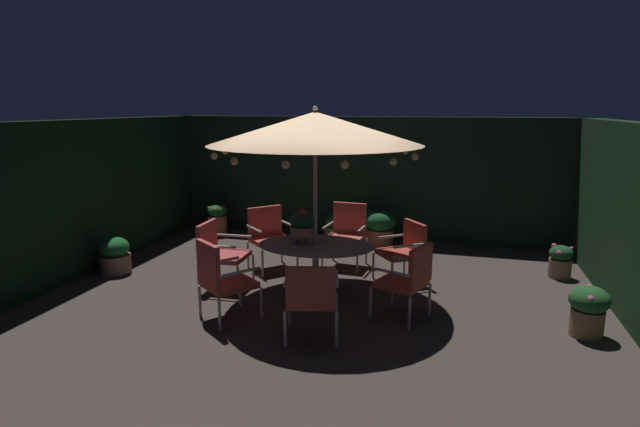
% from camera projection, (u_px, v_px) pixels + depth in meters
% --- Properties ---
extents(ground_plane, '(8.15, 7.35, 0.02)m').
position_uv_depth(ground_plane, '(318.00, 299.00, 6.95)').
color(ground_plane, '#413732').
extents(hedge_backdrop_rear, '(8.15, 0.30, 2.38)m').
position_uv_depth(hedge_backdrop_rear, '(365.00, 178.00, 10.03)').
color(hedge_backdrop_rear, black).
rests_on(hedge_backdrop_rear, ground_plane).
extents(hedge_backdrop_left, '(0.30, 7.35, 2.38)m').
position_uv_depth(hedge_backdrop_left, '(69.00, 199.00, 7.70)').
color(hedge_backdrop_left, black).
rests_on(hedge_backdrop_left, ground_plane).
extents(patio_dining_table, '(1.61, 1.20, 0.72)m').
position_uv_depth(patio_dining_table, '(316.00, 254.00, 7.00)').
color(patio_dining_table, '#B6B1AA').
rests_on(patio_dining_table, ground_plane).
extents(patio_umbrella, '(2.86, 2.86, 2.59)m').
position_uv_depth(patio_umbrella, '(315.00, 129.00, 6.64)').
color(patio_umbrella, '#B6B2AA').
rests_on(patio_umbrella, ground_plane).
extents(centerpiece_planter, '(0.38, 0.38, 0.48)m').
position_uv_depth(centerpiece_planter, '(303.00, 224.00, 6.99)').
color(centerpiece_planter, tan).
rests_on(centerpiece_planter, patio_dining_table).
extents(patio_chair_north, '(0.80, 0.81, 1.01)m').
position_uv_depth(patio_chair_north, '(221.00, 277.00, 6.14)').
color(patio_chair_north, '#BBB3AC').
rests_on(patio_chair_north, ground_plane).
extents(patio_chair_northeast, '(0.71, 0.70, 0.91)m').
position_uv_depth(patio_chair_northeast, '(311.00, 295.00, 5.62)').
color(patio_chair_northeast, '#B6B4A6').
rests_on(patio_chair_northeast, ground_plane).
extents(patio_chair_east, '(0.73, 0.74, 0.96)m').
position_uv_depth(patio_chair_east, '(408.00, 277.00, 6.16)').
color(patio_chair_east, '#B9AFA3').
rests_on(patio_chair_east, ground_plane).
extents(patio_chair_southeast, '(0.81, 0.82, 0.90)m').
position_uv_depth(patio_chair_southeast, '(405.00, 247.00, 7.53)').
color(patio_chair_southeast, '#B4B1A9').
rests_on(patio_chair_southeast, ground_plane).
extents(patio_chair_south, '(0.67, 0.63, 1.02)m').
position_uv_depth(patio_chair_south, '(347.00, 230.00, 8.31)').
color(patio_chair_south, '#BBB7AB').
rests_on(patio_chair_south, ground_plane).
extents(patio_chair_southwest, '(0.86, 0.86, 0.98)m').
position_uv_depth(patio_chair_southwest, '(269.00, 233.00, 8.19)').
color(patio_chair_southwest, '#BAB2A9').
rests_on(patio_chair_southwest, ground_plane).
extents(patio_chair_west, '(0.65, 0.67, 0.95)m').
position_uv_depth(patio_chair_west, '(219.00, 250.00, 7.32)').
color(patio_chair_west, '#B3B6A6').
rests_on(patio_chair_west, ground_plane).
extents(potted_plant_back_left, '(0.46, 0.46, 0.55)m').
position_uv_depth(potted_plant_back_left, '(336.00, 228.00, 9.86)').
color(potted_plant_back_left, olive).
rests_on(potted_plant_back_left, ground_plane).
extents(potted_plant_left_near, '(0.38, 0.38, 0.63)m').
position_uv_depth(potted_plant_left_near, '(217.00, 219.00, 10.32)').
color(potted_plant_left_near, '#B06245').
rests_on(potted_plant_left_near, ground_plane).
extents(potted_plant_left_far, '(0.47, 0.47, 0.57)m').
position_uv_depth(potted_plant_left_far, '(115.00, 255.00, 7.98)').
color(potted_plant_left_far, '#846656').
rests_on(potted_plant_left_far, ground_plane).
extents(potted_plant_back_right, '(0.44, 0.44, 0.59)m').
position_uv_depth(potted_plant_back_right, '(588.00, 309.00, 5.75)').
color(potted_plant_back_right, '#8B6A4B').
rests_on(potted_plant_back_right, ground_plane).
extents(potted_plant_right_near, '(0.57, 0.57, 0.66)m').
position_uv_depth(potted_plant_right_near, '(380.00, 227.00, 9.56)').
color(potted_plant_right_near, '#AC6446').
rests_on(potted_plant_right_near, ground_plane).
extents(potted_plant_right_far, '(0.34, 0.34, 0.51)m').
position_uv_depth(potted_plant_right_far, '(560.00, 261.00, 7.75)').
color(potted_plant_right_far, '#8B6C53').
rests_on(potted_plant_right_far, ground_plane).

